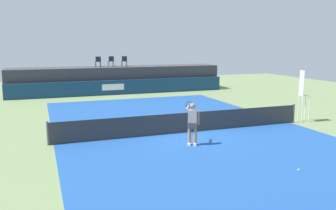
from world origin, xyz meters
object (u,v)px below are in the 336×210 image
object	(u,v)px
spectator_chair_left	(111,61)
spectator_chair_center	(124,61)
net_post_far	(294,113)
umpire_chair	(303,92)
spectator_chair_far_left	(98,61)
tennis_ball	(299,170)
tennis_player	(192,122)
net_post_near	(48,133)

from	to	relation	value
spectator_chair_left	spectator_chair_center	distance (m)	1.13
net_post_far	umpire_chair	bearing A→B (deg)	2.11
spectator_chair_far_left	umpire_chair	size ratio (longest dim) A/B	0.32
spectator_chair_center	tennis_ball	size ratio (longest dim) A/B	13.06
umpire_chair	tennis_player	distance (m)	7.65
tennis_player	spectator_chair_far_left	bearing A→B (deg)	93.46
umpire_chair	tennis_ball	size ratio (longest dim) A/B	40.59
spectator_chair_left	tennis_ball	size ratio (longest dim) A/B	13.06
net_post_far	tennis_ball	xyz separation A→B (m)	(-4.73, -6.03, -0.46)
spectator_chair_left	spectator_chair_center	world-z (taller)	same
umpire_chair	tennis_ball	world-z (taller)	umpire_chair
tennis_player	net_post_far	bearing A→B (deg)	16.72
spectator_chair_center	tennis_player	world-z (taller)	spectator_chair_center
umpire_chair	tennis_player	xyz separation A→B (m)	(-7.34, -2.06, -0.63)
umpire_chair	net_post_far	bearing A→B (deg)	-177.89
tennis_player	umpire_chair	bearing A→B (deg)	15.69
spectator_chair_center	tennis_player	xyz separation A→B (m)	(-1.20, -17.18, -1.73)
spectator_chair_center	umpire_chair	world-z (taller)	spectator_chair_center
net_post_far	tennis_player	bearing A→B (deg)	-163.28
net_post_near	tennis_ball	world-z (taller)	net_post_near
net_post_far	tennis_ball	distance (m)	7.68
net_post_far	tennis_player	world-z (taller)	tennis_player
spectator_chair_left	tennis_player	bearing A→B (deg)	-90.40
spectator_chair_far_left	spectator_chair_left	size ratio (longest dim) A/B	1.00
spectator_chair_far_left	spectator_chair_center	world-z (taller)	same
tennis_player	net_post_near	bearing A→B (deg)	159.96
umpire_chair	spectator_chair_left	bearing A→B (deg)	115.04
net_post_far	spectator_chair_far_left	bearing A→B (deg)	117.33
spectator_chair_far_left	spectator_chair_center	bearing A→B (deg)	-0.76
spectator_chair_far_left	tennis_player	world-z (taller)	spectator_chair_far_left
umpire_chair	net_post_far	distance (m)	1.21
net_post_far	spectator_chair_left	bearing A→B (deg)	113.34
spectator_chair_center	tennis_player	distance (m)	17.31
net_post_near	tennis_ball	bearing A→B (deg)	-38.20
spectator_chair_far_left	spectator_chair_left	distance (m)	1.20
spectator_chair_center	net_post_far	distance (m)	16.29
net_post_near	tennis_player	world-z (taller)	tennis_player
spectator_chair_left	tennis_ball	xyz separation A→B (m)	(1.95, -21.51, -2.66)
net_post_far	tennis_player	size ratio (longest dim) A/B	0.56
umpire_chair	net_post_near	xyz separation A→B (m)	(-12.94, -0.02, -1.09)
spectator_chair_left	tennis_ball	world-z (taller)	spectator_chair_left
tennis_ball	tennis_player	bearing A→B (deg)	117.38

